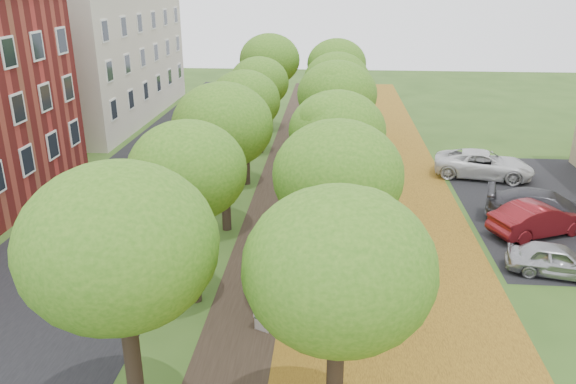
% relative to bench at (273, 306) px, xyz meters
% --- Properties ---
extents(street_asphalt, '(8.00, 70.00, 0.01)m').
position_rel_bench_xyz_m(street_asphalt, '(-8.11, 9.84, -0.45)').
color(street_asphalt, black).
rests_on(street_asphalt, ground).
extents(footpath, '(3.20, 70.00, 0.01)m').
position_rel_bench_xyz_m(footpath, '(-0.61, 9.84, -0.45)').
color(footpath, black).
rests_on(footpath, ground).
extents(leaf_verge, '(7.50, 70.00, 0.01)m').
position_rel_bench_xyz_m(leaf_verge, '(4.39, 9.84, -0.45)').
color(leaf_verge, '#9F6F1D').
rests_on(leaf_verge, ground).
extents(parking_lot, '(9.00, 16.00, 0.01)m').
position_rel_bench_xyz_m(parking_lot, '(12.89, 10.84, -0.45)').
color(parking_lot, black).
rests_on(parking_lot, ground).
extents(tree_row_west, '(4.06, 34.06, 6.55)m').
position_rel_bench_xyz_m(tree_row_west, '(-2.81, 9.84, 4.35)').
color(tree_row_west, black).
rests_on(tree_row_west, ground).
extents(tree_row_east, '(4.06, 34.06, 6.55)m').
position_rel_bench_xyz_m(tree_row_east, '(1.99, 9.84, 4.35)').
color(tree_row_east, black).
rests_on(tree_row_east, ground).
extents(building_cream, '(10.30, 20.30, 10.40)m').
position_rel_bench_xyz_m(building_cream, '(-17.61, 27.84, 4.76)').
color(building_cream, beige).
rests_on(building_cream, ground).
extents(bench, '(1.24, 1.88, 0.87)m').
position_rel_bench_xyz_m(bench, '(0.00, 0.00, 0.00)').
color(bench, '#273029').
rests_on(bench, ground).
extents(car_silver, '(3.87, 2.24, 1.24)m').
position_rel_bench_xyz_m(car_silver, '(10.39, 3.75, 0.17)').
color(car_silver, '#A6A6AA').
rests_on(car_silver, ground).
extents(car_red, '(4.70, 3.24, 1.47)m').
position_rel_bench_xyz_m(car_red, '(10.92, 7.41, 0.28)').
color(car_red, maroon).
rests_on(car_red, ground).
extents(car_grey, '(5.63, 3.47, 1.52)m').
position_rel_bench_xyz_m(car_grey, '(11.61, 8.60, 0.31)').
color(car_grey, '#353439').
rests_on(car_grey, ground).
extents(car_white, '(5.79, 3.55, 1.50)m').
position_rel_bench_xyz_m(car_white, '(10.39, 15.07, 0.30)').
color(car_white, silver).
rests_on(car_white, ground).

